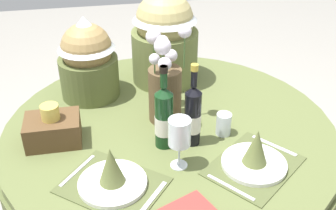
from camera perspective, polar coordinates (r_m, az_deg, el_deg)
The scene contains 11 objects.
dining_table at distance 1.82m, azimuth 0.21°, elevation -6.08°, with size 1.42×1.42×0.75m.
place_setting_left at distance 1.44m, azimuth -7.78°, elevation -9.64°, with size 0.43×0.42×0.16m.
place_setting_right at distance 1.54m, azimuth 11.98°, elevation -6.96°, with size 0.43×0.42×0.16m.
flower_vase at distance 1.70m, azimuth -0.45°, elevation 2.80°, with size 0.18×0.28×0.42m.
wine_bottle_left at distance 1.56m, azimuth -0.56°, elevation -1.66°, with size 0.07×0.07×0.34m.
wine_bottle_right at distance 1.58m, azimuth 3.46°, elevation -1.41°, with size 0.07×0.07×0.34m.
wine_glass_left at distance 1.45m, azimuth 1.60°, elevation -3.93°, with size 0.08×0.08×0.20m.
tumbler_near_right at distance 1.68m, azimuth 7.72°, elevation -2.62°, with size 0.06×0.06×0.09m, color silver.
gift_tub_back_left at distance 1.91m, azimuth -11.14°, elevation 6.78°, with size 0.27×0.27×0.39m.
gift_tub_back_centre at distance 1.99m, azimuth -0.46°, elevation 10.25°, with size 0.32×0.32×0.49m.
woven_basket_side_left at distance 1.68m, azimuth -15.68°, elevation -3.19°, with size 0.21×0.16×0.17m.
Camera 1 is at (-0.28, -1.41, 1.74)m, focal length 43.91 mm.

